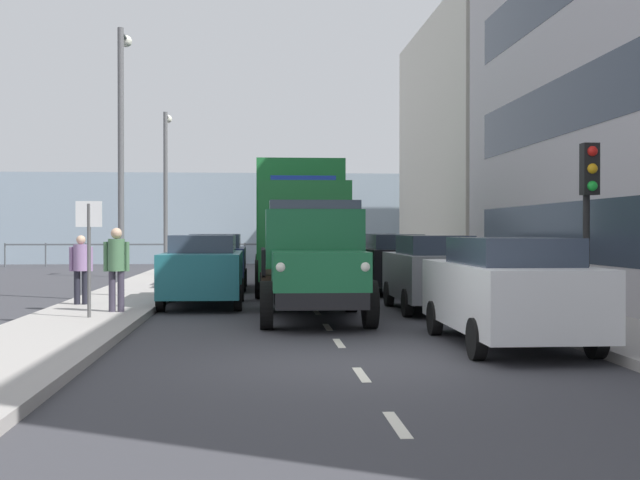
# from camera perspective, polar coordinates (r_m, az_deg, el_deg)

# --- Properties ---
(ground_plane) EXTENTS (80.00, 80.00, 0.00)m
(ground_plane) POSITION_cam_1_polar(r_m,az_deg,el_deg) (22.27, -0.81, -4.07)
(ground_plane) COLOR #38383D
(sidewalk_left) EXTENTS (2.31, 43.59, 0.15)m
(sidewalk_left) POSITION_cam_1_polar(r_m,az_deg,el_deg) (23.03, 11.07, -3.74)
(sidewalk_left) COLOR #9E9993
(sidewalk_left) RESTS_ON ground_plane
(sidewalk_right) EXTENTS (2.31, 43.59, 0.15)m
(sidewalk_right) POSITION_cam_1_polar(r_m,az_deg,el_deg) (22.49, -12.99, -3.85)
(sidewalk_right) COLOR #9E9993
(sidewalk_right) RESTS_ON ground_plane
(road_centreline_markings) EXTENTS (0.12, 39.16, 0.01)m
(road_centreline_markings) POSITION_cam_1_polar(r_m,az_deg,el_deg) (21.49, -0.69, -4.23)
(road_centreline_markings) COLOR silver
(road_centreline_markings) RESTS_ON ground_plane
(building_far_block) EXTENTS (7.93, 13.85, 10.84)m
(building_far_block) POSITION_cam_1_polar(r_m,az_deg,el_deg) (37.69, 13.14, 6.09)
(building_far_block) COLOR beige
(building_far_block) RESTS_ON ground_plane
(sea_horizon) EXTENTS (80.00, 0.80, 5.00)m
(sea_horizon) POSITION_cam_1_polar(r_m,az_deg,el_deg) (46.98, -2.59, 1.46)
(sea_horizon) COLOR #8C9EAD
(sea_horizon) RESTS_ON ground_plane
(seawall_railing) EXTENTS (28.08, 0.08, 1.20)m
(seawall_railing) POSITION_cam_1_polar(r_m,az_deg,el_deg) (43.38, -2.46, -0.56)
(seawall_railing) COLOR #4C5156
(seawall_railing) RESTS_ON ground_plane
(truck_vintage_green) EXTENTS (2.17, 5.64, 2.43)m
(truck_vintage_green) POSITION_cam_1_polar(r_m,az_deg,el_deg) (16.96, -0.41, -1.56)
(truck_vintage_green) COLOR black
(truck_vintage_green) RESTS_ON ground_plane
(lorry_cargo_green) EXTENTS (2.58, 8.20, 3.87)m
(lorry_cargo_green) POSITION_cam_1_polar(r_m,az_deg,el_deg) (25.49, -1.49, 1.20)
(lorry_cargo_green) COLOR #1E7033
(lorry_cargo_green) RESTS_ON ground_plane
(car_white_kerbside_near) EXTENTS (1.91, 4.60, 1.72)m
(car_white_kerbside_near) POSITION_cam_1_polar(r_m,az_deg,el_deg) (13.70, 12.56, -3.28)
(car_white_kerbside_near) COLOR white
(car_white_kerbside_near) RESTS_ON ground_plane
(car_grey_kerbside_1) EXTENTS (1.77, 4.08, 1.72)m
(car_grey_kerbside_1) POSITION_cam_1_polar(r_m,az_deg,el_deg) (19.32, 7.59, -2.14)
(car_grey_kerbside_1) COLOR slate
(car_grey_kerbside_1) RESTS_ON ground_plane
(car_black_kerbside_2) EXTENTS (1.77, 4.19, 1.72)m
(car_black_kerbside_2) POSITION_cam_1_polar(r_m,az_deg,el_deg) (24.84, 4.95, -1.52)
(car_black_kerbside_2) COLOR black
(car_black_kerbside_2) RESTS_ON ground_plane
(car_silver_kerbside_3) EXTENTS (1.88, 4.25, 1.72)m
(car_silver_kerbside_3) POSITION_cam_1_polar(r_m,az_deg,el_deg) (30.09, 3.35, -1.14)
(car_silver_kerbside_3) COLOR #B7BABF
(car_silver_kerbside_3) RESTS_ON ground_plane
(car_teal_oppositeside_0) EXTENTS (1.92, 4.19, 1.72)m
(car_teal_oppositeside_0) POSITION_cam_1_polar(r_m,az_deg,el_deg) (20.61, -7.89, -1.96)
(car_teal_oppositeside_0) COLOR #1E6670
(car_teal_oppositeside_0) RESTS_ON ground_plane
(car_navy_oppositeside_1) EXTENTS (1.91, 4.12, 1.72)m
(car_navy_oppositeside_1) POSITION_cam_1_polar(r_m,az_deg,el_deg) (26.46, -7.07, -1.38)
(car_navy_oppositeside_1) COLOR navy
(car_navy_oppositeside_1) RESTS_ON ground_plane
(pedestrian_strolling) EXTENTS (0.53, 0.34, 1.74)m
(pedestrian_strolling) POSITION_cam_1_polar(r_m,az_deg,el_deg) (17.95, -13.58, -1.47)
(pedestrian_strolling) COLOR #383342
(pedestrian_strolling) RESTS_ON sidewalk_right
(pedestrian_couple_b) EXTENTS (0.53, 0.34, 1.57)m
(pedestrian_couple_b) POSITION_cam_1_polar(r_m,az_deg,el_deg) (19.94, -15.83, -1.57)
(pedestrian_couple_b) COLOR black
(pedestrian_couple_b) RESTS_ON sidewalk_right
(traffic_light_near) EXTENTS (0.28, 0.41, 3.20)m
(traffic_light_near) POSITION_cam_1_polar(r_m,az_deg,el_deg) (15.46, 17.69, 2.99)
(traffic_light_near) COLOR black
(traffic_light_near) RESTS_ON sidewalk_left
(lamp_post_promenade) EXTENTS (0.32, 1.14, 6.94)m
(lamp_post_promenade) POSITION_cam_1_polar(r_m,az_deg,el_deg) (22.74, -13.23, 6.73)
(lamp_post_promenade) COLOR #59595B
(lamp_post_promenade) RESTS_ON sidewalk_right
(lamp_post_far) EXTENTS (0.32, 1.14, 6.22)m
(lamp_post_far) POSITION_cam_1_polar(r_m,az_deg,el_deg) (33.01, -10.36, 4.18)
(lamp_post_far) COLOR #59595B
(lamp_post_far) RESTS_ON sidewalk_right
(street_sign) EXTENTS (0.50, 0.07, 2.25)m
(street_sign) POSITION_cam_1_polar(r_m,az_deg,el_deg) (16.90, -15.33, 0.12)
(street_sign) COLOR #4C4C4C
(street_sign) RESTS_ON sidewalk_right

